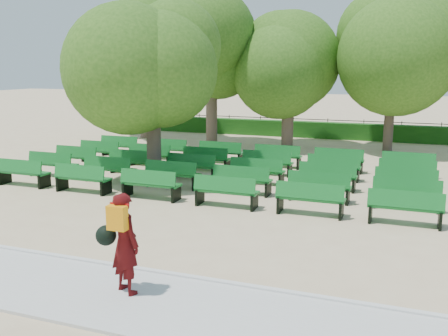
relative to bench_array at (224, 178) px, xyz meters
name	(u,v)px	position (x,y,z in m)	size (l,w,h in m)	color
ground	(224,195)	(0.71, -1.90, -0.10)	(120.00, 120.00, 0.00)	tan
paving	(82,291)	(0.71, -9.30, -0.07)	(30.00, 2.20, 0.06)	beige
curb	(117,266)	(0.71, -8.15, -0.05)	(30.00, 0.12, 0.10)	silver
hedge	(309,130)	(0.71, 12.10, 0.35)	(26.00, 0.70, 0.90)	#1A5114
fence	(310,136)	(0.71, 12.50, -0.10)	(26.00, 0.10, 1.02)	black
tree_line	(293,148)	(0.71, 8.10, -0.10)	(21.80, 6.80, 7.04)	#3A671B
bench_array	(224,178)	(0.00, 0.00, 0.00)	(1.89, 0.69, 1.17)	#136F26
tree_among	(152,67)	(-2.36, -0.77, 3.90)	(4.19, 4.19, 5.91)	brown
person	(123,242)	(1.50, -9.11, 0.91)	(0.92, 0.67, 1.82)	#45090A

